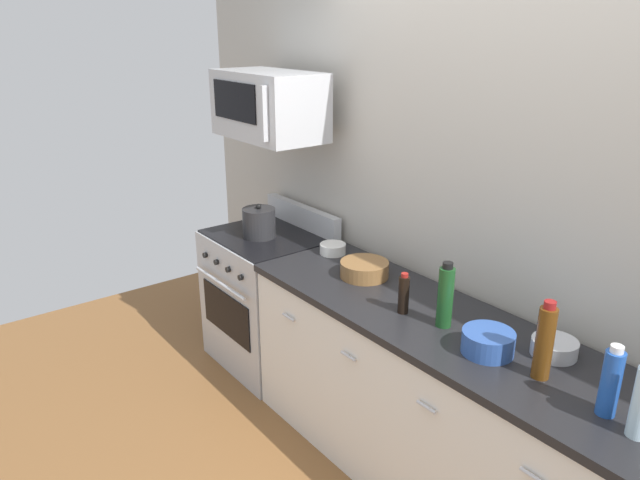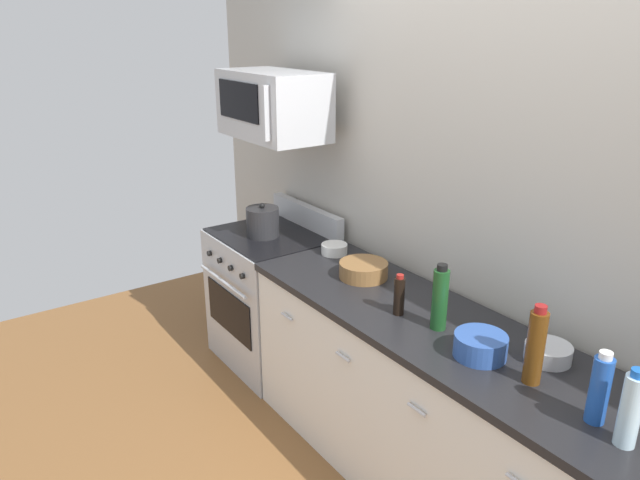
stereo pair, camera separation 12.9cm
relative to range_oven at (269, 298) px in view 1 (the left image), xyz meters
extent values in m
plane|color=brown|center=(1.47, 0.00, -0.47)|extent=(6.33, 6.33, 0.00)
cube|color=#B7B2A8|center=(1.47, 0.41, 0.88)|extent=(5.27, 0.10, 2.70)
cube|color=silver|center=(1.47, 0.00, -0.03)|extent=(2.15, 0.62, 0.88)
cube|color=black|center=(1.47, 0.00, 0.43)|extent=(2.18, 0.65, 0.04)
cylinder|color=silver|center=(0.71, -0.33, 0.25)|extent=(0.10, 0.02, 0.02)
cylinder|color=silver|center=(1.22, -0.33, 0.25)|extent=(0.10, 0.02, 0.02)
cylinder|color=silver|center=(1.72, -0.33, 0.25)|extent=(0.10, 0.02, 0.02)
cylinder|color=silver|center=(2.22, -0.33, 0.25)|extent=(0.10, 0.02, 0.02)
cube|color=#B7BABF|center=(0.00, 0.00, -0.01)|extent=(0.76, 0.64, 0.91)
cube|color=black|center=(0.00, -0.33, -0.02)|extent=(0.58, 0.01, 0.30)
cylinder|color=#B7BABF|center=(0.00, -0.36, 0.21)|extent=(0.61, 0.02, 0.02)
cube|color=#B7BABF|center=(0.00, 0.29, 0.52)|extent=(0.76, 0.06, 0.16)
cube|color=black|center=(0.00, 0.00, 0.45)|extent=(0.73, 0.61, 0.01)
cylinder|color=black|center=(-0.23, -0.34, 0.32)|extent=(0.04, 0.02, 0.04)
cylinder|color=black|center=(-0.08, -0.34, 0.32)|extent=(0.04, 0.02, 0.04)
cylinder|color=black|center=(0.08, -0.34, 0.32)|extent=(0.04, 0.02, 0.04)
cylinder|color=black|center=(0.23, -0.34, 0.32)|extent=(0.04, 0.02, 0.04)
cube|color=#B7BABF|center=(0.00, 0.05, 1.28)|extent=(0.74, 0.40, 0.40)
cube|color=black|center=(-0.06, -0.16, 1.31)|extent=(0.48, 0.01, 0.22)
cube|color=#B7BABF|center=(0.30, -0.17, 1.28)|extent=(0.02, 0.04, 0.30)
cylinder|color=#19471E|center=(1.52, -0.02, 0.59)|extent=(0.07, 0.07, 0.28)
cylinder|color=black|center=(1.52, -0.02, 0.75)|extent=(0.05, 0.05, 0.03)
cylinder|color=#1E4CA5|center=(2.31, -0.07, 0.57)|extent=(0.07, 0.07, 0.25)
cylinder|color=silver|center=(2.31, -0.07, 0.71)|extent=(0.04, 0.04, 0.02)
cylinder|color=#59330F|center=(2.03, -0.04, 0.60)|extent=(0.07, 0.07, 0.30)
cylinder|color=maroon|center=(2.03, -0.04, 0.76)|extent=(0.05, 0.05, 0.03)
cylinder|color=black|center=(1.32, -0.08, 0.54)|extent=(0.05, 0.05, 0.18)
cylinder|color=maroon|center=(1.32, -0.08, 0.64)|extent=(0.03, 0.03, 0.02)
cylinder|color=white|center=(0.52, 0.14, 0.48)|extent=(0.16, 0.16, 0.06)
torus|color=white|center=(0.52, 0.14, 0.51)|extent=(0.16, 0.16, 0.01)
cylinder|color=white|center=(0.52, 0.14, 0.46)|extent=(0.09, 0.09, 0.01)
cylinder|color=#2D519E|center=(1.79, -0.06, 0.50)|extent=(0.22, 0.22, 0.10)
torus|color=#2D519E|center=(1.79, -0.06, 0.54)|extent=(0.22, 0.22, 0.01)
cylinder|color=#2D519E|center=(1.79, -0.06, 0.46)|extent=(0.12, 0.12, 0.01)
cylinder|color=#B2B5BA|center=(1.97, 0.15, 0.48)|extent=(0.19, 0.19, 0.07)
torus|color=#B2B5BA|center=(1.97, 0.15, 0.51)|extent=(0.19, 0.19, 0.01)
cylinder|color=#B2B5BA|center=(1.97, 0.15, 0.46)|extent=(0.10, 0.10, 0.01)
cylinder|color=brown|center=(0.89, 0.06, 0.49)|extent=(0.26, 0.26, 0.09)
torus|color=brown|center=(0.89, 0.06, 0.53)|extent=(0.26, 0.26, 0.01)
cylinder|color=brown|center=(0.89, 0.06, 0.46)|extent=(0.15, 0.15, 0.01)
cylinder|color=#262628|center=(0.00, -0.05, 0.55)|extent=(0.21, 0.21, 0.19)
sphere|color=black|center=(0.00, -0.05, 0.66)|extent=(0.04, 0.04, 0.04)
camera|label=1|loc=(3.08, -1.93, 1.75)|focal=33.23mm
camera|label=2|loc=(3.16, -1.83, 1.75)|focal=33.23mm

